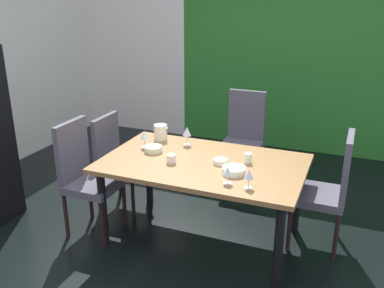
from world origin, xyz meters
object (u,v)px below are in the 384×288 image
object	(u,v)px
wine_glass_corner	(187,132)
cup_south	(171,159)
chair_head_far	(243,135)
dining_table	(203,170)
pitcher_rear	(161,132)
serving_bowl_front	(220,161)
chair_right_far	(330,187)
wine_glass_east	(249,174)
wine_glass_center	(227,172)
serving_bowl_near_shelf	(234,170)
chair_left_near	(85,173)
serving_bowl_north	(153,149)
cup_right	(248,158)
chair_left_far	(118,156)
wine_glass_left	(144,135)

from	to	relation	value
wine_glass_corner	cup_south	size ratio (longest dim) A/B	2.23
chair_head_far	dining_table	bearing A→B (deg)	89.62
pitcher_rear	wine_glass_corner	bearing A→B (deg)	-7.73
chair_head_far	serving_bowl_front	world-z (taller)	chair_head_far
pitcher_rear	chair_right_far	bearing A→B (deg)	-3.65
wine_glass_east	wine_glass_corner	world-z (taller)	wine_glass_corner
chair_right_far	wine_glass_east	xyz separation A→B (m)	(-0.54, -0.62, 0.28)
chair_head_far	wine_glass_corner	bearing A→B (deg)	72.33
wine_glass_center	serving_bowl_near_shelf	distance (m)	0.21
chair_left_near	wine_glass_corner	bearing A→B (deg)	129.01
pitcher_rear	serving_bowl_north	bearing A→B (deg)	-75.62
wine_glass_corner	pitcher_rear	distance (m)	0.30
serving_bowl_near_shelf	cup_right	xyz separation A→B (m)	(0.05, 0.26, 0.02)
serving_bowl_front	wine_glass_corner	bearing A→B (deg)	143.81
chair_left_far	cup_south	size ratio (longest dim) A/B	11.99
cup_south	pitcher_rear	xyz separation A→B (m)	(-0.34, 0.50, 0.04)
dining_table	serving_bowl_front	world-z (taller)	serving_bowl_front
wine_glass_east	wine_glass_corner	distance (m)	1.04
dining_table	serving_bowl_north	world-z (taller)	serving_bowl_north
chair_left_near	serving_bowl_north	bearing A→B (deg)	120.93
cup_south	serving_bowl_north	bearing A→B (deg)	145.42
serving_bowl_near_shelf	cup_right	bearing A→B (deg)	80.12
wine_glass_left	serving_bowl_front	world-z (taller)	wine_glass_left
chair_left_near	wine_glass_left	size ratio (longest dim) A/B	6.39
wine_glass_east	pitcher_rear	xyz separation A→B (m)	(-1.07, 0.73, -0.03)
wine_glass_east	serving_bowl_front	size ratio (longest dim) A/B	1.19
dining_table	wine_glass_center	xyz separation A→B (m)	(0.32, -0.34, 0.18)
serving_bowl_north	pitcher_rear	world-z (taller)	pitcher_rear
serving_bowl_near_shelf	chair_left_far	bearing A→B (deg)	162.86
serving_bowl_near_shelf	serving_bowl_front	size ratio (longest dim) A/B	1.53
wine_glass_center	pitcher_rear	world-z (taller)	pitcher_rear
chair_right_far	cup_south	distance (m)	1.35
wine_glass_left	serving_bowl_front	xyz separation A→B (m)	(0.78, -0.11, -0.10)
serving_bowl_north	pitcher_rear	bearing A→B (deg)	104.38
cup_south	wine_glass_corner	bearing A→B (deg)	95.84
dining_table	cup_right	xyz separation A→B (m)	(0.36, 0.12, 0.12)
chair_right_far	chair_head_far	size ratio (longest dim) A/B	0.97
chair_head_far	serving_bowl_north	xyz separation A→B (m)	(-0.51, -1.22, 0.19)
chair_left_far	wine_glass_east	bearing A→B (deg)	67.68
dining_table	chair_left_near	bearing A→B (deg)	-165.35
cup_right	pitcher_rear	distance (m)	0.98
chair_right_far	serving_bowl_north	distance (m)	1.56
chair_right_far	wine_glass_center	world-z (taller)	chair_right_far
chair_left_near	serving_bowl_north	world-z (taller)	chair_left_near
chair_left_near	wine_glass_east	distance (m)	1.55
serving_bowl_near_shelf	serving_bowl_front	bearing A→B (deg)	136.74
chair_left_far	wine_glass_left	bearing A→B (deg)	69.81
serving_bowl_north	cup_south	bearing A→B (deg)	-34.58
dining_table	cup_south	bearing A→B (deg)	-151.94
chair_right_far	serving_bowl_near_shelf	distance (m)	0.85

